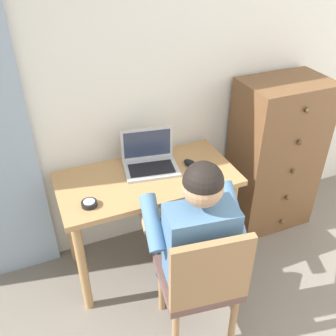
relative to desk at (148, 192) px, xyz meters
name	(u,v)px	position (x,y,z in m)	size (l,w,h in m)	color
wall_back	(199,70)	(0.51, 0.35, 0.63)	(4.80, 0.05, 2.50)	silver
desk	(148,192)	(0.00, 0.00, 0.00)	(1.12, 0.56, 0.74)	tan
dresser	(275,156)	(1.05, 0.09, -0.03)	(0.61, 0.45, 1.19)	brown
chair	(202,280)	(0.06, -0.67, -0.14)	(0.47, 0.45, 0.86)	brown
person_seated	(193,233)	(0.09, -0.49, 0.04)	(0.58, 0.62, 1.18)	#33384C
laptop	(150,160)	(0.06, 0.10, 0.18)	(0.38, 0.30, 0.24)	#B7BABF
computer_mouse	(190,163)	(0.30, 0.02, 0.14)	(0.06, 0.10, 0.03)	black
desk_clock	(89,204)	(-0.40, -0.15, 0.14)	(0.09, 0.09, 0.03)	black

